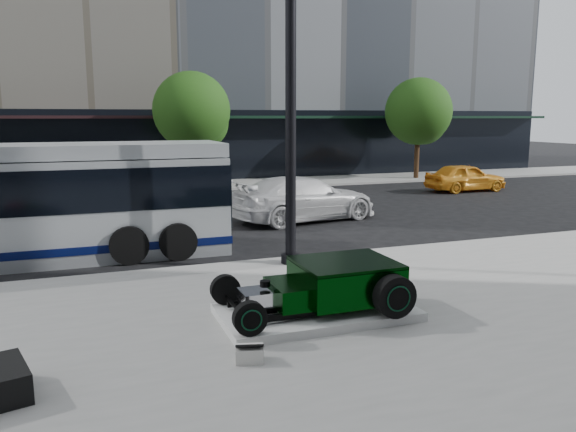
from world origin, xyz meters
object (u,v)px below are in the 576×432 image
object	(u,v)px
hot_rod	(334,283)
white_sedan	(304,199)
lamppost	(291,100)
yellow_taxi	(465,177)

from	to	relation	value
hot_rod	white_sedan	world-z (taller)	white_sedan
lamppost	yellow_taxi	xyz separation A→B (m)	(13.05, 10.39, -3.30)
lamppost	white_sedan	distance (m)	7.10
hot_rod	yellow_taxi	size ratio (longest dim) A/B	0.80
hot_rod	white_sedan	distance (m)	9.90
white_sedan	yellow_taxi	size ratio (longest dim) A/B	1.34
hot_rod	white_sedan	xyz separation A→B (m)	(3.18, 9.37, 0.08)
white_sedan	yellow_taxi	world-z (taller)	white_sedan
hot_rod	yellow_taxi	world-z (taller)	yellow_taxi
hot_rod	yellow_taxi	distance (m)	19.51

